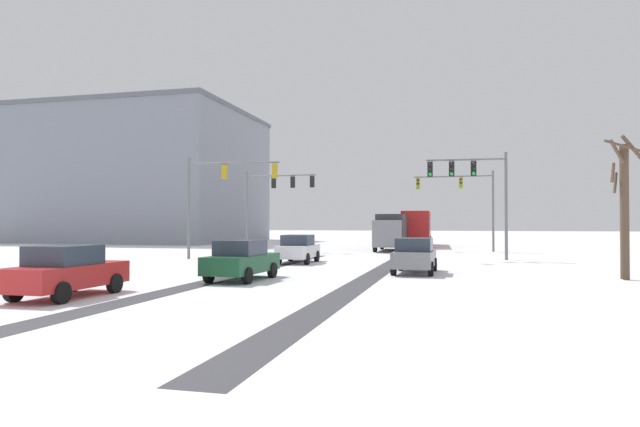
# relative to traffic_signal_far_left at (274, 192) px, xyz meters

# --- Properties ---
(ground_plane) EXTENTS (300.00, 300.00, 0.00)m
(ground_plane) POSITION_rel_traffic_signal_far_left_xyz_m (7.38, -33.67, -4.79)
(ground_plane) COLOR white
(wheel_track_left_lane) EXTENTS (1.05, 30.56, 0.01)m
(wheel_track_left_lane) POSITION_rel_traffic_signal_far_left_xyz_m (10.75, -19.78, -4.79)
(wheel_track_left_lane) COLOR #424247
(wheel_track_left_lane) RESTS_ON ground
(wheel_track_right_lane) EXTENTS (1.07, 30.56, 0.01)m
(wheel_track_right_lane) POSITION_rel_traffic_signal_far_left_xyz_m (4.88, -19.78, -4.79)
(wheel_track_right_lane) COLOR #424247
(wheel_track_right_lane) RESTS_ON ground
(sidewalk_kerb_right) EXTENTS (4.00, 30.56, 0.12)m
(sidewalk_kerb_right) POSITION_rel_traffic_signal_far_left_xyz_m (18.54, -21.17, -4.73)
(sidewalk_kerb_right) COLOR white
(sidewalk_kerb_right) RESTS_ON ground
(traffic_signal_far_left) EXTENTS (6.01, 0.57, 6.50)m
(traffic_signal_far_left) POSITION_rel_traffic_signal_far_left_xyz_m (0.00, 0.00, 0.00)
(traffic_signal_far_left) COLOR slate
(traffic_signal_far_left) RESTS_ON ground
(traffic_signal_near_right) EXTENTS (4.72, 0.58, 6.50)m
(traffic_signal_near_right) POSITION_rel_traffic_signal_far_left_xyz_m (15.29, -8.00, -0.04)
(traffic_signal_near_right) COLOR slate
(traffic_signal_near_right) RESTS_ON ground
(traffic_signal_far_right) EXTENTS (6.35, 0.40, 6.50)m
(traffic_signal_far_right) POSITION_rel_traffic_signal_far_left_xyz_m (14.94, 4.11, -0.13)
(traffic_signal_far_right) COLOR slate
(traffic_signal_far_right) RESTS_ON ground
(traffic_signal_near_left) EXTENTS (6.05, 0.76, 6.50)m
(traffic_signal_near_left) POSITION_rel_traffic_signal_far_left_xyz_m (-0.30, -9.72, -0.14)
(traffic_signal_near_left) COLOR slate
(traffic_signal_near_left) RESTS_ON ground
(car_white_lead) EXTENTS (1.94, 4.15, 1.62)m
(car_white_lead) POSITION_rel_traffic_signal_far_left_xyz_m (5.40, -11.50, -3.97)
(car_white_lead) COLOR silver
(car_white_lead) RESTS_ON ground
(car_grey_second) EXTENTS (1.90, 4.14, 1.62)m
(car_grey_second) POSITION_rel_traffic_signal_far_left_xyz_m (12.42, -16.46, -3.97)
(car_grey_second) COLOR slate
(car_grey_second) RESTS_ON ground
(car_dark_green_third) EXTENTS (1.99, 4.18, 1.62)m
(car_dark_green_third) POSITION_rel_traffic_signal_far_left_xyz_m (5.87, -21.24, -3.97)
(car_dark_green_third) COLOR #194C2D
(car_dark_green_third) RESTS_ON ground
(car_red_fourth) EXTENTS (1.85, 4.11, 1.62)m
(car_red_fourth) POSITION_rel_traffic_signal_far_left_xyz_m (2.53, -27.33, -3.97)
(car_red_fourth) COLOR red
(car_red_fourth) RESTS_ON ground
(bus_oncoming) EXTENTS (2.95, 11.08, 3.38)m
(bus_oncoming) POSITION_rel_traffic_signal_far_left_xyz_m (10.48, 12.93, -2.80)
(bus_oncoming) COLOR #B21E1E
(bus_oncoming) RESTS_ON ground
(box_truck_delivery) EXTENTS (2.38, 7.43, 3.02)m
(box_truck_delivery) POSITION_rel_traffic_signal_far_left_xyz_m (8.99, 3.59, -3.16)
(box_truck_delivery) COLOR slate
(box_truck_delivery) RESTS_ON ground
(bare_tree_sidewalk_mid) EXTENTS (1.55, 1.50, 5.84)m
(bare_tree_sidewalk_mid) POSITION_rel_traffic_signal_far_left_xyz_m (20.91, -17.36, -1.73)
(bare_tree_sidewalk_mid) COLOR brown
(bare_tree_sidewalk_mid) RESTS_ON ground
(office_building_far_left_block) EXTENTS (29.22, 21.72, 15.94)m
(office_building_far_left_block) POSITION_rel_traffic_signal_far_left_xyz_m (-25.33, 19.28, 3.19)
(office_building_far_left_block) COLOR gray
(office_building_far_left_block) RESTS_ON ground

